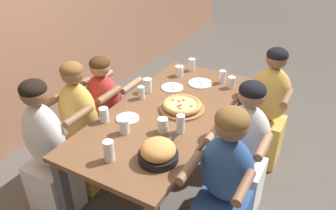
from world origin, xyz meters
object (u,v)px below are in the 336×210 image
at_px(drinking_glass_b, 124,127).
at_px(diner_far_left, 49,156).
at_px(drinking_glass_g, 163,126).
at_px(diner_far_midleft, 82,133).
at_px(empty_plate_b, 172,88).
at_px(drinking_glass_h, 141,93).
at_px(drinking_glass_f, 109,152).
at_px(diner_far_center, 106,118).
at_px(drinking_glass_e, 231,82).
at_px(diner_near_right, 267,113).
at_px(empty_plate_a, 128,118).
at_px(drinking_glass_c, 222,77).
at_px(drinking_glass_d, 104,115).
at_px(drinking_glass_j, 147,85).
at_px(empty_plate_c, 200,83).
at_px(cocktail_glass_blue, 179,71).
at_px(drinking_glass_a, 180,125).
at_px(skillet_bowl, 158,152).
at_px(pizza_board_main, 182,106).
at_px(drinking_glass_i, 192,65).
at_px(diner_near_center, 243,157).
at_px(diner_near_midleft, 224,189).

distance_m(drinking_glass_b, diner_far_left, 0.66).
relative_size(drinking_glass_g, diner_far_midleft, 0.09).
bearing_deg(empty_plate_b, drinking_glass_h, 154.27).
bearing_deg(empty_plate_b, drinking_glass_f, -173.30).
height_order(diner_far_center, diner_far_midleft, diner_far_midleft).
height_order(drinking_glass_b, diner_far_left, diner_far_left).
bearing_deg(diner_far_midleft, drinking_glass_b, -9.21).
xyz_separation_m(drinking_glass_e, drinking_glass_h, (-0.57, 0.61, 0.00)).
distance_m(drinking_glass_e, diner_far_midleft, 1.41).
bearing_deg(drinking_glass_h, diner_near_right, -54.57).
distance_m(empty_plate_a, drinking_glass_c, 1.05).
distance_m(drinking_glass_d, drinking_glass_g, 0.47).
xyz_separation_m(empty_plate_a, diner_far_center, (0.25, 0.44, -0.27)).
bearing_deg(drinking_glass_e, drinking_glass_j, 124.76).
xyz_separation_m(drinking_glass_e, drinking_glass_j, (-0.44, 0.63, 0.01)).
height_order(drinking_glass_f, diner_near_right, diner_near_right).
distance_m(empty_plate_c, drinking_glass_d, 1.02).
bearing_deg(drinking_glass_c, drinking_glass_h, 141.40).
bearing_deg(drinking_glass_c, drinking_glass_d, 152.86).
distance_m(cocktail_glass_blue, diner_far_left, 1.44).
bearing_deg(drinking_glass_f, drinking_glass_a, -27.24).
distance_m(drinking_glass_d, diner_far_left, 0.54).
height_order(drinking_glass_a, drinking_glass_h, drinking_glass_a).
bearing_deg(skillet_bowl, pizza_board_main, 13.33).
relative_size(empty_plate_a, diner_far_left, 0.15).
height_order(empty_plate_a, empty_plate_b, same).
relative_size(drinking_glass_f, drinking_glass_i, 1.17).
bearing_deg(diner_far_left, diner_near_center, 29.17).
relative_size(drinking_glass_a, drinking_glass_e, 1.35).
bearing_deg(diner_near_center, diner_near_right, -90.00).
height_order(drinking_glass_g, diner_near_midleft, diner_near_midleft).
height_order(drinking_glass_i, diner_near_right, diner_near_right).
xyz_separation_m(empty_plate_b, diner_near_midleft, (-0.76, -0.81, -0.23)).
bearing_deg(drinking_glass_b, cocktail_glass_blue, 5.51).
xyz_separation_m(drinking_glass_g, drinking_glass_j, (0.48, 0.43, 0.01)).
xyz_separation_m(cocktail_glass_blue, diner_near_center, (-0.62, -0.88, -0.28)).
relative_size(pizza_board_main, diner_near_center, 0.32).
xyz_separation_m(empty_plate_b, empty_plate_c, (0.21, -0.19, -0.00)).
xyz_separation_m(drinking_glass_d, diner_far_left, (-0.34, 0.30, -0.29)).
bearing_deg(pizza_board_main, empty_plate_a, 137.77).
height_order(drinking_glass_a, drinking_glass_f, drinking_glass_f).
bearing_deg(drinking_glass_b, diner_far_center, 52.36).
distance_m(diner_far_center, diner_near_right, 1.51).
height_order(diner_near_center, diner_near_right, diner_near_right).
relative_size(cocktail_glass_blue, drinking_glass_e, 1.19).
relative_size(cocktail_glass_blue, diner_far_midleft, 0.11).
xyz_separation_m(drinking_glass_f, drinking_glass_h, (0.79, 0.27, -0.01)).
xyz_separation_m(pizza_board_main, drinking_glass_b, (-0.50, 0.22, 0.02)).
height_order(empty_plate_a, diner_near_right, diner_near_right).
xyz_separation_m(drinking_glass_i, diner_far_midleft, (-1.15, 0.48, -0.29)).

